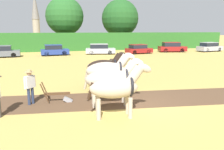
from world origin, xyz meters
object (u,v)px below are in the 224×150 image
farmer_at_plow (30,84)px  parked_car_right (172,47)px  tree_center_left (65,16)px  church_spire (35,16)px  plow (60,96)px  parked_car_far_right (209,47)px  draft_horse_trail_left (108,71)px  draft_horse_trail_right (105,68)px  parked_car_center_left (54,50)px  parked_car_left (2,52)px  parked_car_center (100,49)px  draft_horse_lead_left (117,88)px  tree_center (120,18)px  draft_horse_lead_right (112,79)px  farmer_beside_team (111,69)px  parked_car_center_right (139,49)px

farmer_at_plow → parked_car_right: 29.28m
tree_center_left → church_spire: church_spire is taller
plow → parked_car_far_right: (25.10, 20.61, 0.43)m
draft_horse_trail_left → draft_horse_trail_right: (0.18, 1.46, -0.08)m
parked_car_center_left → draft_horse_trail_left: bearing=-88.1°
draft_horse_trail_right → plow: 3.50m
parked_car_left → parked_car_far_right: (31.87, -0.18, -0.00)m
parked_car_center → parked_car_far_right: parked_car_far_right is taller
draft_horse_lead_left → parked_car_center_left: size_ratio=0.68×
draft_horse_lead_left → parked_car_right: size_ratio=0.58×
tree_center → draft_horse_trail_right: bearing=-108.4°
draft_horse_lead_right → parked_car_center_left: 22.49m
parked_car_center_left → parked_car_right: parked_car_right is taller
draft_horse_lead_left → parked_car_right: 29.04m
church_spire → draft_horse_trail_left: (7.63, -60.05, -6.37)m
farmer_at_plow → parked_car_center: 22.65m
plow → farmer_beside_team: size_ratio=0.96×
draft_horse_trail_left → farmer_at_plow: (-3.95, -0.37, -0.40)m
draft_horse_lead_right → farmer_beside_team: draft_horse_lead_right is taller
draft_horse_lead_right → parked_car_center: bearing=86.7°
draft_horse_trail_right → parked_car_right: size_ratio=0.57×
draft_horse_lead_right → draft_horse_trail_right: (0.35, 2.92, 0.04)m
farmer_at_plow → parked_car_right: farmer_at_plow is taller
draft_horse_trail_left → parked_car_far_right: bearing=48.9°
parked_car_center → draft_horse_trail_right: bearing=-90.5°
draft_horse_trail_left → farmer_beside_team: (1.04, 3.26, -0.48)m
parked_car_center → parked_car_center_right: parked_car_center is taller
tree_center_left → parked_car_right: (16.51, -10.31, -5.29)m
church_spire → plow: 61.14m
draft_horse_trail_left → parked_car_center_right: size_ratio=0.68×
draft_horse_trail_right → parked_car_center_left: size_ratio=0.67×
church_spire → parked_car_right: church_spire is taller
parked_car_center_left → draft_horse_lead_left: bearing=-89.8°
draft_horse_trail_right → parked_car_far_right: size_ratio=0.57×
draft_horse_trail_left → parked_car_center_right: bearing=71.1°
farmer_at_plow → farmer_beside_team: 6.17m
tree_center_left → farmer_beside_team: bearing=-86.8°
draft_horse_lead_left → parked_car_far_right: size_ratio=0.58×
tree_center_left → church_spire: 29.58m
draft_horse_trail_left → draft_horse_lead_left: bearing=-89.8°
parked_car_left → parked_car_center_left: bearing=-0.8°
tree_center_left → farmer_at_plow: tree_center_left is taller
farmer_beside_team → parked_car_center: (2.87, 17.62, -0.19)m
tree_center_left → parked_car_center_left: bearing=-101.8°
church_spire → draft_horse_lead_right: size_ratio=5.05×
parked_car_right → parked_car_far_right: parked_car_right is taller
parked_car_center_right → parked_car_far_right: parked_car_far_right is taller
parked_car_left → farmer_beside_team: bearing=-64.0°
parked_car_center → church_spire: bearing=116.7°
parked_car_right → parked_car_center_right: bearing=-160.0°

